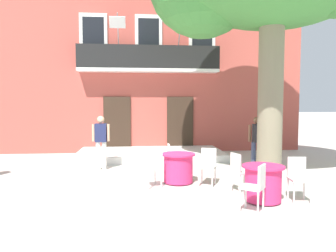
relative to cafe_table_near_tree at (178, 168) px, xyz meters
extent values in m
plane|color=beige|center=(-1.27, 0.31, -0.39)|extent=(120.00, 120.00, 0.00)
cube|color=#B24C42|center=(-0.53, 7.31, 3.36)|extent=(13.00, 4.00, 7.50)
cube|color=#332319|center=(-1.83, 5.28, 0.76)|extent=(1.10, 0.08, 2.30)
cube|color=#332319|center=(0.77, 5.28, 0.76)|extent=(1.10, 0.08, 2.30)
cube|color=silver|center=(-2.73, 5.27, 4.26)|extent=(1.10, 0.08, 1.90)
cube|color=black|center=(-2.73, 5.24, 4.26)|extent=(0.84, 0.04, 1.60)
cube|color=silver|center=(-0.53, 5.27, 4.26)|extent=(1.10, 0.08, 1.90)
cube|color=black|center=(-0.53, 5.24, 4.26)|extent=(0.84, 0.04, 1.60)
cube|color=silver|center=(1.67, 5.27, 4.26)|extent=(1.10, 0.08, 1.90)
cube|color=black|center=(1.67, 5.24, 4.26)|extent=(0.84, 0.04, 1.60)
cube|color=silver|center=(-0.53, 4.98, 2.95)|extent=(5.60, 0.65, 0.12)
cube|color=black|center=(-0.53, 4.69, 3.46)|extent=(5.60, 0.06, 0.90)
cylinder|color=#B2B2B7|center=(-1.73, 4.81, 4.36)|extent=(0.04, 0.95, 1.33)
cube|color=white|center=(-1.73, 4.36, 4.66)|extent=(0.60, 0.29, 0.38)
cylinder|color=#B2B2B7|center=(0.67, 4.81, 4.36)|extent=(0.04, 0.95, 1.33)
cube|color=red|center=(0.67, 4.36, 4.66)|extent=(0.60, 0.29, 0.38)
cylinder|color=#995638|center=(-2.83, 5.01, 3.13)|extent=(0.27, 0.27, 0.24)
ellipsoid|color=#2D7533|center=(-2.83, 5.01, 3.47)|extent=(0.35, 0.35, 0.44)
cylinder|color=slate|center=(-1.68, 5.01, 3.16)|extent=(0.29, 0.29, 0.31)
ellipsoid|color=#2D7533|center=(-1.68, 5.01, 3.52)|extent=(0.38, 0.38, 0.40)
cylinder|color=#47423D|center=(-0.53, 5.01, 3.15)|extent=(0.33, 0.33, 0.28)
ellipsoid|color=#2D7533|center=(-0.53, 5.01, 3.49)|extent=(0.42, 0.42, 0.41)
cylinder|color=slate|center=(0.62, 5.01, 3.13)|extent=(0.30, 0.30, 0.24)
ellipsoid|color=#38843D|center=(0.62, 5.01, 3.45)|extent=(0.40, 0.40, 0.39)
cylinder|color=slate|center=(1.77, 5.01, 3.16)|extent=(0.33, 0.33, 0.30)
ellipsoid|color=#2D7533|center=(1.77, 5.01, 3.53)|extent=(0.44, 0.44, 0.44)
cube|color=silver|center=(-0.53, 3.96, -0.27)|extent=(5.37, 2.71, 0.25)
cylinder|color=#7F755B|center=(2.66, 0.62, 1.74)|extent=(0.68, 0.68, 4.26)
cylinder|color=#E52D66|center=(0.00, 0.00, -0.02)|extent=(0.74, 0.74, 0.68)
cylinder|color=#E52D66|center=(0.00, 0.00, 0.35)|extent=(0.86, 0.86, 0.04)
cylinder|color=#2D2823|center=(0.00, 0.00, -0.38)|extent=(0.44, 0.44, 0.03)
cylinder|color=silver|center=(0.18, 0.92, -0.17)|extent=(0.04, 0.04, 0.45)
cylinder|color=silver|center=(0.18, 0.58, -0.17)|extent=(0.04, 0.04, 0.45)
cylinder|color=silver|center=(-0.16, 0.92, -0.17)|extent=(0.04, 0.04, 0.45)
cylinder|color=silver|center=(-0.16, 0.58, -0.17)|extent=(0.04, 0.04, 0.45)
cube|color=silver|center=(0.01, 0.75, 0.08)|extent=(0.40, 0.40, 0.04)
cube|color=silver|center=(-0.17, 0.75, 0.31)|extent=(0.04, 0.38, 0.42)
cylinder|color=silver|center=(-0.91, -0.21, -0.17)|extent=(0.04, 0.04, 0.45)
cylinder|color=silver|center=(-0.60, -0.08, -0.17)|extent=(0.04, 0.04, 0.45)
cylinder|color=silver|center=(-0.78, -0.52, -0.17)|extent=(0.04, 0.04, 0.45)
cylinder|color=silver|center=(-0.46, -0.39, -0.17)|extent=(0.04, 0.04, 0.45)
cube|color=silver|center=(-0.69, -0.30, 0.08)|extent=(0.53, 0.53, 0.04)
cube|color=silver|center=(-0.62, -0.47, 0.31)|extent=(0.36, 0.19, 0.42)
cylinder|color=silver|center=(0.75, -0.55, -0.17)|extent=(0.04, 0.04, 0.45)
cylinder|color=silver|center=(0.45, -0.41, -0.17)|extent=(0.04, 0.04, 0.45)
cylinder|color=silver|center=(0.90, -0.25, -0.17)|extent=(0.04, 0.04, 0.45)
cylinder|color=silver|center=(0.60, -0.10, -0.17)|extent=(0.04, 0.04, 0.45)
cube|color=silver|center=(0.67, -0.33, 0.08)|extent=(0.53, 0.53, 0.04)
cube|color=silver|center=(0.75, -0.17, 0.31)|extent=(0.36, 0.20, 0.42)
cylinder|color=#E52D66|center=(1.54, -1.73, -0.02)|extent=(0.74, 0.74, 0.68)
cylinder|color=#E52D66|center=(1.54, -1.73, 0.35)|extent=(0.86, 0.86, 0.04)
cylinder|color=#2D2823|center=(1.54, -1.73, -0.38)|extent=(0.44, 0.44, 0.03)
cylinder|color=silver|center=(2.44, -2.00, -0.17)|extent=(0.04, 0.04, 0.45)
cylinder|color=silver|center=(2.10, -1.96, -0.17)|extent=(0.04, 0.04, 0.45)
cylinder|color=silver|center=(2.47, -1.66, -0.17)|extent=(0.04, 0.04, 0.45)
cylinder|color=silver|center=(2.14, -1.63, -0.17)|extent=(0.04, 0.04, 0.45)
cube|color=silver|center=(2.29, -1.81, 0.08)|extent=(0.44, 0.44, 0.04)
cube|color=silver|center=(2.31, -1.63, 0.31)|extent=(0.38, 0.08, 0.42)
cylinder|color=silver|center=(1.46, -0.80, -0.17)|extent=(0.04, 0.04, 0.45)
cylinder|color=silver|center=(1.55, -1.13, -0.17)|extent=(0.04, 0.04, 0.45)
cylinder|color=silver|center=(1.13, -0.89, -0.17)|extent=(0.04, 0.04, 0.45)
cylinder|color=silver|center=(1.22, -1.22, -0.17)|extent=(0.04, 0.04, 0.45)
cube|color=silver|center=(1.34, -1.01, 0.08)|extent=(0.49, 0.49, 0.04)
cube|color=silver|center=(1.17, -1.05, 0.31)|extent=(0.14, 0.38, 0.42)
cylinder|color=silver|center=(0.85, -2.36, -0.17)|extent=(0.04, 0.04, 0.45)
cylinder|color=silver|center=(1.05, -2.09, -0.17)|extent=(0.04, 0.04, 0.45)
cylinder|color=silver|center=(1.11, -2.56, -0.17)|extent=(0.04, 0.04, 0.45)
cylinder|color=silver|center=(1.32, -2.29, -0.17)|extent=(0.04, 0.04, 0.45)
cube|color=silver|center=(1.08, -2.33, 0.08)|extent=(0.56, 0.56, 0.04)
cube|color=silver|center=(1.23, -2.43, 0.31)|extent=(0.26, 0.33, 0.42)
cylinder|color=silver|center=(-2.22, 1.86, 0.04)|extent=(0.14, 0.14, 0.86)
cylinder|color=silver|center=(-2.04, 1.86, 0.04)|extent=(0.14, 0.14, 0.86)
cube|color=#1E2347|center=(-2.13, 1.86, 0.75)|extent=(0.36, 0.25, 0.56)
sphere|color=tan|center=(-2.13, 1.86, 1.15)|extent=(0.22, 0.22, 0.22)
cylinder|color=tan|center=(-2.35, 1.86, 0.75)|extent=(0.09, 0.09, 0.52)
cylinder|color=tan|center=(-1.91, 1.86, 0.75)|extent=(0.09, 0.09, 0.52)
cylinder|color=#384260|center=(2.58, 1.62, 0.02)|extent=(0.14, 0.14, 0.82)
cylinder|color=#384260|center=(2.76, 1.62, 0.02)|extent=(0.14, 0.14, 0.82)
cube|color=#2D2D33|center=(2.67, 1.62, 0.71)|extent=(0.26, 0.37, 0.56)
sphere|color=brown|center=(2.67, 1.62, 1.11)|extent=(0.22, 0.22, 0.22)
cylinder|color=brown|center=(2.45, 1.62, 0.71)|extent=(0.09, 0.09, 0.52)
cylinder|color=brown|center=(2.89, 1.62, 0.71)|extent=(0.09, 0.09, 0.52)
camera|label=1|loc=(-1.06, -8.09, 1.65)|focal=34.63mm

